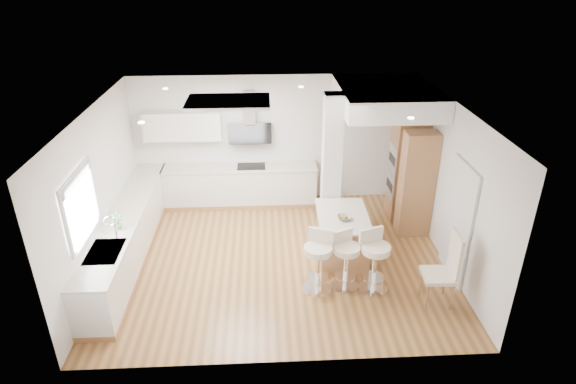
{
  "coord_description": "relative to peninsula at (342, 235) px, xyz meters",
  "views": [
    {
      "loc": [
        -0.21,
        -7.36,
        4.97
      ],
      "look_at": [
        0.2,
        0.4,
        1.15
      ],
      "focal_mm": 30.0,
      "sensor_mm": 36.0,
      "label": 1
    }
  ],
  "objects": [
    {
      "name": "counter_left",
      "position": [
        -3.86,
        0.16,
        0.04
      ],
      "size": [
        0.63,
        4.5,
        1.35
      ],
      "color": "#AF794B",
      "rests_on": "ground"
    },
    {
      "name": "wall_right",
      "position": [
        1.84,
        -0.07,
        0.98
      ],
      "size": [
        0.04,
        5.0,
        2.8
      ],
      "primitive_type": "cube",
      "color": "silver",
      "rests_on": "ground"
    },
    {
      "name": "bar_stool_a",
      "position": [
        -0.55,
        -1.01,
        0.19
      ],
      "size": [
        0.62,
        0.62,
        1.08
      ],
      "rotation": [
        0.0,
        0.0,
        -0.36
      ],
      "color": "white",
      "rests_on": "ground"
    },
    {
      "name": "wall_back",
      "position": [
        -1.16,
        2.43,
        0.98
      ],
      "size": [
        6.0,
        0.04,
        2.8
      ],
      "primitive_type": "cube",
      "color": "silver",
      "rests_on": "ground"
    },
    {
      "name": "wall_left",
      "position": [
        -4.16,
        -0.07,
        0.98
      ],
      "size": [
        0.04,
        5.0,
        2.8
      ],
      "primitive_type": "cube",
      "color": "silver",
      "rests_on": "ground"
    },
    {
      "name": "oven_column",
      "position": [
        1.52,
        1.16,
        0.63
      ],
      "size": [
        0.63,
        1.21,
        2.1
      ],
      "color": "#AF794B",
      "rests_on": "ground"
    },
    {
      "name": "window_left",
      "position": [
        -4.11,
        -0.97,
        1.28
      ],
      "size": [
        0.06,
        1.28,
        1.07
      ],
      "color": "silver",
      "rests_on": "ground"
    },
    {
      "name": "peninsula",
      "position": [
        0.0,
        0.0,
        0.0
      ],
      "size": [
        0.94,
        1.39,
        0.89
      ],
      "rotation": [
        0.0,
        0.0,
        -0.03
      ],
      "color": "#AF794B",
      "rests_on": "ground"
    },
    {
      "name": "skylight",
      "position": [
        -1.95,
        0.53,
        2.35
      ],
      "size": [
        4.1,
        2.1,
        0.06
      ],
      "color": "silver",
      "rests_on": "ground"
    },
    {
      "name": "ceiling",
      "position": [
        -1.16,
        -0.07,
        -0.42
      ],
      "size": [
        6.0,
        5.0,
        0.02
      ],
      "primitive_type": "cube",
      "color": "white",
      "rests_on": "ground"
    },
    {
      "name": "counter_back",
      "position": [
        -2.07,
        2.16,
        0.28
      ],
      "size": [
        3.62,
        0.63,
        2.5
      ],
      "color": "#AF794B",
      "rests_on": "ground"
    },
    {
      "name": "ground",
      "position": [
        -1.16,
        -0.07,
        -0.42
      ],
      "size": [
        6.0,
        6.0,
        0.0
      ],
      "primitive_type": "plane",
      "color": "#9F6D3B",
      "rests_on": "ground"
    },
    {
      "name": "bar_stool_c",
      "position": [
        0.36,
        -1.04,
        0.19
      ],
      "size": [
        0.62,
        0.62,
        1.08
      ],
      "rotation": [
        0.0,
        0.0,
        0.34
      ],
      "color": "white",
      "rests_on": "ground"
    },
    {
      "name": "soffit",
      "position": [
        0.94,
        1.33,
        2.18
      ],
      "size": [
        1.78,
        2.2,
        0.4
      ],
      "color": "white",
      "rests_on": "ground"
    },
    {
      "name": "doorway_right",
      "position": [
        1.81,
        -0.67,
        0.58
      ],
      "size": [
        0.05,
        1.0,
        2.1
      ],
      "color": "#433D34",
      "rests_on": "ground"
    },
    {
      "name": "bar_stool_b",
      "position": [
        -0.09,
        -0.95,
        0.15
      ],
      "size": [
        0.6,
        0.6,
        1.01
      ],
      "rotation": [
        0.0,
        0.0,
        0.42
      ],
      "color": "white",
      "rests_on": "ground"
    },
    {
      "name": "pillar",
      "position": [
        -0.11,
        0.88,
        0.98
      ],
      "size": [
        0.35,
        0.35,
        2.8
      ],
      "color": "silver",
      "rests_on": "ground"
    },
    {
      "name": "dining_chair",
      "position": [
        1.4,
        -1.42,
        0.25
      ],
      "size": [
        0.5,
        0.5,
        1.24
      ],
      "rotation": [
        0.0,
        0.0,
        -0.04
      ],
      "color": "beige",
      "rests_on": "ground"
    }
  ]
}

